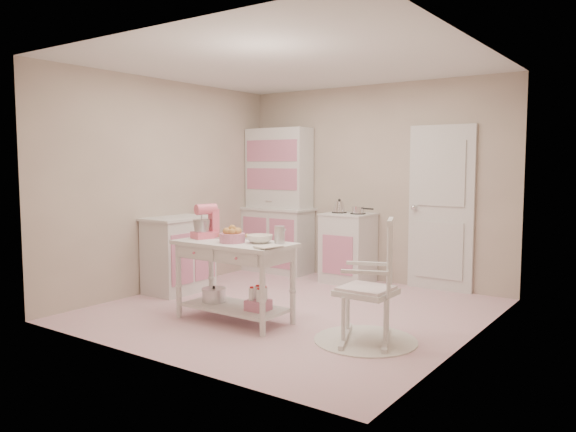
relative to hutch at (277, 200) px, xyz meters
The scene contains 14 objects.
room_shell 2.26m from the hutch, 49.79° to the right, with size 3.84×3.84×2.62m.
door 2.36m from the hutch, ahead, with size 0.82×0.05×2.04m, color silver.
hutch is the anchor object (origin of this frame).
stove 1.33m from the hutch, ahead, with size 0.62×0.57×0.92m, color silver.
base_cabinet 1.84m from the hutch, 97.47° to the right, with size 0.54×0.84×0.92m, color silver.
lace_rug 3.49m from the hutch, 40.00° to the right, with size 0.92×0.92×0.01m, color white.
rocking_chair 3.37m from the hutch, 40.00° to the right, with size 0.48×0.72×1.10m, color silver.
work_table 2.69m from the hutch, 63.02° to the right, with size 1.20×0.60×0.80m, color silver.
stand_mixer 2.43m from the hutch, 71.67° to the right, with size 0.20×0.28×0.34m, color #F36681.
cookie_tray 2.39m from the hutch, 64.27° to the right, with size 0.34×0.24×0.02m, color silver.
bread_basket 2.67m from the hutch, 63.13° to the right, with size 0.25×0.25×0.09m, color #CE7696.
mixing_bowl 2.68m from the hutch, 57.26° to the right, with size 0.25×0.25×0.08m, color white.
metal_pitcher 2.71m from the hutch, 53.14° to the right, with size 0.10×0.10×0.17m, color silver.
recipe_book 2.95m from the hutch, 56.26° to the right, with size 0.17×0.23×0.02m, color white.
Camera 1 is at (3.39, -4.84, 1.57)m, focal length 35.00 mm.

